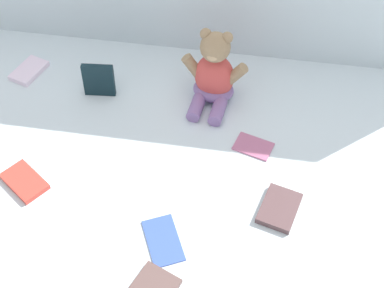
{
  "coord_description": "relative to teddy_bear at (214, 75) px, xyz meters",
  "views": [
    {
      "loc": [
        0.15,
        -0.96,
        1.13
      ],
      "look_at": [
        0.01,
        -0.1,
        0.1
      ],
      "focal_mm": 49.39,
      "sensor_mm": 36.0,
      "label": 1
    }
  ],
  "objects": [
    {
      "name": "book_case_4",
      "position": [
        0.14,
        -0.18,
        -0.08
      ],
      "size": [
        0.12,
        0.1,
        0.01
      ],
      "primitive_type": "cube",
      "rotation": [
        0.0,
        0.0,
        1.28
      ],
      "color": "#B76386",
      "rests_on": "ground_plane"
    },
    {
      "name": "book_case_6",
      "position": [
        -0.05,
        -0.51,
        -0.08
      ],
      "size": [
        0.13,
        0.15,
        0.01
      ],
      "primitive_type": "cube",
      "rotation": [
        0.0,
        0.0,
        0.46
      ],
      "color": "#3C5AB4",
      "rests_on": "ground_plane"
    },
    {
      "name": "book_case_5",
      "position": [
        -0.45,
        -0.4,
        -0.08
      ],
      "size": [
        0.15,
        0.13,
        0.01
      ],
      "primitive_type": "cube",
      "rotation": [
        0.0,
        0.0,
        4.09
      ],
      "color": "#D24134",
      "rests_on": "ground_plane"
    },
    {
      "name": "teddy_bear",
      "position": [
        0.0,
        0.0,
        0.0
      ],
      "size": [
        0.2,
        0.18,
        0.24
      ],
      "rotation": [
        0.0,
        0.0,
        -0.11
      ],
      "color": "#D84C47",
      "rests_on": "ground_plane"
    },
    {
      "name": "book_case_0",
      "position": [
        -0.59,
        0.02,
        -0.08
      ],
      "size": [
        0.1,
        0.13,
        0.02
      ],
      "primitive_type": "cube",
      "rotation": [
        0.0,
        0.0,
        5.97
      ],
      "color": "white",
      "rests_on": "ground_plane"
    },
    {
      "name": "book_case_3",
      "position": [
        -0.05,
        -0.64,
        -0.08
      ],
      "size": [
        0.12,
        0.13,
        0.01
      ],
      "primitive_type": "cube",
      "rotation": [
        0.0,
        0.0,
        2.76
      ],
      "color": "brown",
      "rests_on": "ground_plane"
    },
    {
      "name": "ground_plane",
      "position": [
        -0.03,
        -0.18,
        -0.09
      ],
      "size": [
        3.2,
        3.2,
        0.0
      ],
      "primitive_type": "plane",
      "color": "silver"
    },
    {
      "name": "book_case_2",
      "position": [
        -0.34,
        -0.04,
        -0.04
      ],
      "size": [
        0.1,
        0.03,
        0.11
      ],
      "primitive_type": "cube",
      "rotation": [
        -0.08,
        0.0,
        0.09
      ],
      "color": "black",
      "rests_on": "ground_plane"
    },
    {
      "name": "book_case_1",
      "position": [
        0.22,
        -0.38,
        -0.08
      ],
      "size": [
        0.12,
        0.14,
        0.02
      ],
      "primitive_type": "cube",
      "rotation": [
        0.0,
        0.0,
        6.02
      ],
      "color": "brown",
      "rests_on": "ground_plane"
    }
  ]
}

